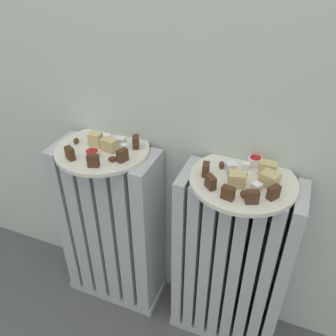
{
  "coord_description": "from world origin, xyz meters",
  "views": [
    {
      "loc": [
        0.31,
        -0.48,
        1.18
      ],
      "look_at": [
        0.0,
        0.28,
        0.62
      ],
      "focal_mm": 37.47,
      "sensor_mm": 36.0,
      "label": 1
    }
  ],
  "objects_px": {
    "plate_right": "(243,180)",
    "fork": "(110,141)",
    "jam_bowl_right": "(255,161)",
    "plate_left": "(103,149)",
    "jam_bowl_left": "(92,154)",
    "radiator_left": "(112,229)",
    "radiator_right": "(231,265)"
  },
  "relations": [
    {
      "from": "radiator_left",
      "to": "jam_bowl_left",
      "type": "height_order",
      "value": "jam_bowl_left"
    },
    {
      "from": "plate_left",
      "to": "jam_bowl_left",
      "type": "relative_size",
      "value": 6.51
    },
    {
      "from": "radiator_left",
      "to": "plate_right",
      "type": "distance_m",
      "value": 0.54
    },
    {
      "from": "fork",
      "to": "plate_left",
      "type": "bearing_deg",
      "value": -91.07
    },
    {
      "from": "radiator_right",
      "to": "fork",
      "type": "height_order",
      "value": "fork"
    },
    {
      "from": "plate_left",
      "to": "fork",
      "type": "distance_m",
      "value": 0.04
    },
    {
      "from": "radiator_right",
      "to": "plate_left",
      "type": "height_order",
      "value": "plate_left"
    },
    {
      "from": "fork",
      "to": "jam_bowl_left",
      "type": "bearing_deg",
      "value": -87.76
    },
    {
      "from": "plate_left",
      "to": "radiator_left",
      "type": "bearing_deg",
      "value": 90.0
    },
    {
      "from": "jam_bowl_left",
      "to": "radiator_left",
      "type": "bearing_deg",
      "value": 94.59
    },
    {
      "from": "radiator_right",
      "to": "plate_right",
      "type": "height_order",
      "value": "plate_right"
    },
    {
      "from": "radiator_right",
      "to": "jam_bowl_left",
      "type": "relative_size",
      "value": 14.56
    },
    {
      "from": "radiator_left",
      "to": "fork",
      "type": "height_order",
      "value": "fork"
    },
    {
      "from": "plate_right",
      "to": "jam_bowl_left",
      "type": "relative_size",
      "value": 6.51
    },
    {
      "from": "radiator_right",
      "to": "jam_bowl_left",
      "type": "height_order",
      "value": "jam_bowl_left"
    },
    {
      "from": "jam_bowl_left",
      "to": "fork",
      "type": "bearing_deg",
      "value": 92.24
    },
    {
      "from": "plate_right",
      "to": "jam_bowl_left",
      "type": "xyz_separation_m",
      "value": [
        -0.42,
        -0.06,
        0.02
      ]
    },
    {
      "from": "plate_right",
      "to": "jam_bowl_right",
      "type": "relative_size",
      "value": 7.52
    },
    {
      "from": "radiator_right",
      "to": "plate_right",
      "type": "relative_size",
      "value": 2.24
    },
    {
      "from": "jam_bowl_left",
      "to": "fork",
      "type": "height_order",
      "value": "jam_bowl_left"
    },
    {
      "from": "plate_right",
      "to": "jam_bowl_right",
      "type": "height_order",
      "value": "jam_bowl_right"
    },
    {
      "from": "radiator_left",
      "to": "plate_left",
      "type": "xyz_separation_m",
      "value": [
        0.0,
        -0.0,
        0.33
      ]
    },
    {
      "from": "fork",
      "to": "radiator_left",
      "type": "bearing_deg",
      "value": -91.07
    },
    {
      "from": "radiator_left",
      "to": "radiator_right",
      "type": "height_order",
      "value": "same"
    },
    {
      "from": "jam_bowl_left",
      "to": "jam_bowl_right",
      "type": "distance_m",
      "value": 0.46
    },
    {
      "from": "plate_right",
      "to": "radiator_right",
      "type": "bearing_deg",
      "value": 180.0
    },
    {
      "from": "jam_bowl_right",
      "to": "fork",
      "type": "height_order",
      "value": "jam_bowl_right"
    },
    {
      "from": "radiator_right",
      "to": "plate_right",
      "type": "distance_m",
      "value": 0.33
    },
    {
      "from": "plate_left",
      "to": "jam_bowl_left",
      "type": "distance_m",
      "value": 0.06
    },
    {
      "from": "plate_left",
      "to": "jam_bowl_left",
      "type": "height_order",
      "value": "jam_bowl_left"
    },
    {
      "from": "plate_right",
      "to": "fork",
      "type": "height_order",
      "value": "fork"
    },
    {
      "from": "plate_left",
      "to": "fork",
      "type": "relative_size",
      "value": 2.8
    }
  ]
}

